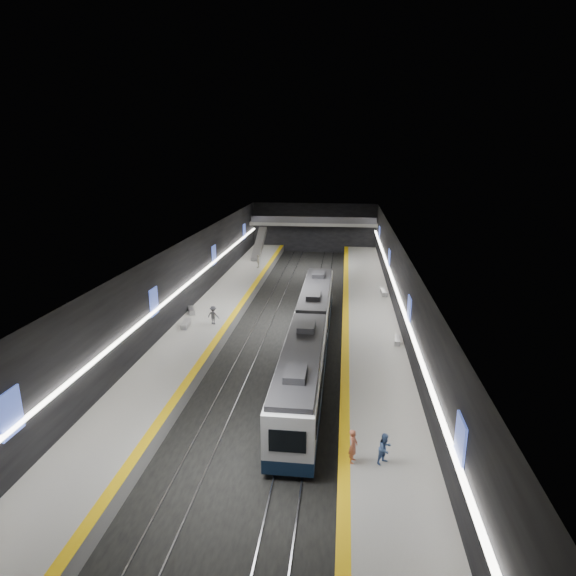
# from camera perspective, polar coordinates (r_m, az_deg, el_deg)

# --- Properties ---
(ground) EXTENTS (70.00, 70.00, 0.00)m
(ground) POSITION_cam_1_polar(r_m,az_deg,el_deg) (46.02, 0.17, -4.44)
(ground) COLOR black
(ground) RESTS_ON ground
(ceiling) EXTENTS (20.00, 70.00, 0.04)m
(ceiling) POSITION_cam_1_polar(r_m,az_deg,el_deg) (43.89, 0.18, 5.40)
(ceiling) COLOR beige
(ceiling) RESTS_ON wall_left
(wall_left) EXTENTS (0.04, 70.00, 8.00)m
(wall_left) POSITION_cam_1_polar(r_m,az_deg,el_deg) (46.96, -12.03, 0.74)
(wall_left) COLOR black
(wall_left) RESTS_ON ground
(wall_right) EXTENTS (0.04, 70.00, 8.00)m
(wall_right) POSITION_cam_1_polar(r_m,az_deg,el_deg) (44.80, 12.99, -0.05)
(wall_right) COLOR black
(wall_right) RESTS_ON ground
(wall_back) EXTENTS (20.00, 0.04, 8.00)m
(wall_back) POSITION_cam_1_polar(r_m,az_deg,el_deg) (78.94, 3.13, 7.13)
(wall_back) COLOR black
(wall_back) RESTS_ON ground
(platform_left) EXTENTS (5.00, 70.00, 1.00)m
(platform_left) POSITION_cam_1_polar(r_m,az_deg,el_deg) (47.25, -8.91, -3.44)
(platform_left) COLOR slate
(platform_left) RESTS_ON ground
(tile_surface_left) EXTENTS (5.00, 70.00, 0.02)m
(tile_surface_left) POSITION_cam_1_polar(r_m,az_deg,el_deg) (47.08, -8.94, -2.86)
(tile_surface_left) COLOR #A6A6A1
(tile_surface_left) RESTS_ON platform_left
(tactile_strip_left) EXTENTS (0.60, 70.00, 0.02)m
(tactile_strip_left) POSITION_cam_1_polar(r_m,az_deg,el_deg) (46.55, -6.33, -2.97)
(tactile_strip_left) COLOR yellow
(tactile_strip_left) RESTS_ON platform_left
(platform_right) EXTENTS (5.00, 70.00, 1.00)m
(platform_right) POSITION_cam_1_polar(r_m,az_deg,el_deg) (45.65, 9.59, -4.17)
(platform_right) COLOR slate
(platform_right) RESTS_ON ground
(tile_surface_right) EXTENTS (5.00, 70.00, 0.02)m
(tile_surface_right) POSITION_cam_1_polar(r_m,az_deg,el_deg) (45.48, 9.62, -3.57)
(tile_surface_right) COLOR #A6A6A1
(tile_surface_right) RESTS_ON platform_right
(tactile_strip_right) EXTENTS (0.60, 70.00, 0.02)m
(tactile_strip_right) POSITION_cam_1_polar(r_m,az_deg,el_deg) (45.41, 6.85, -3.47)
(tactile_strip_right) COLOR yellow
(tactile_strip_right) RESTS_ON platform_right
(rails) EXTENTS (6.52, 70.00, 0.12)m
(rails) POSITION_cam_1_polar(r_m,az_deg,el_deg) (46.00, 0.17, -4.37)
(rails) COLOR gray
(rails) RESTS_ON ground
(train) EXTENTS (2.69, 30.04, 3.60)m
(train) POSITION_cam_1_polar(r_m,az_deg,el_deg) (38.05, 2.63, -5.38)
(train) COLOR #0F2039
(train) RESTS_ON ground
(ad_posters) EXTENTS (19.94, 53.50, 2.20)m
(ad_posters) POSITION_cam_1_polar(r_m,az_deg,el_deg) (45.62, 0.32, 1.30)
(ad_posters) COLOR #455DD0
(ad_posters) RESTS_ON wall_left
(cove_light_left) EXTENTS (0.25, 68.60, 0.12)m
(cove_light_left) POSITION_cam_1_polar(r_m,az_deg,el_deg) (46.94, -11.79, 0.50)
(cove_light_left) COLOR white
(cove_light_left) RESTS_ON wall_left
(cove_light_right) EXTENTS (0.25, 68.60, 0.12)m
(cove_light_right) POSITION_cam_1_polar(r_m,az_deg,el_deg) (44.83, 12.72, -0.28)
(cove_light_right) COLOR white
(cove_light_right) RESTS_ON wall_right
(mezzanine_bridge) EXTENTS (20.00, 3.00, 1.50)m
(mezzanine_bridge) POSITION_cam_1_polar(r_m,az_deg,el_deg) (76.74, 3.04, 7.66)
(mezzanine_bridge) COLOR gray
(mezzanine_bridge) RESTS_ON wall_left
(escalator) EXTENTS (1.20, 7.50, 3.92)m
(escalator) POSITION_cam_1_polar(r_m,az_deg,el_deg) (71.20, -3.43, 5.27)
(escalator) COLOR #99999E
(escalator) RESTS_ON platform_left
(bench_left_near) EXTENTS (0.74, 1.99, 0.47)m
(bench_left_near) POSITION_cam_1_polar(r_m,az_deg,el_deg) (43.70, -12.03, -4.20)
(bench_left_near) COLOR #99999E
(bench_left_near) RESTS_ON platform_left
(bench_left_far) EXTENTS (1.20, 1.87, 0.45)m
(bench_left_far) POSITION_cam_1_polar(r_m,az_deg,el_deg) (47.27, -11.40, -2.63)
(bench_left_far) COLOR #99999E
(bench_left_far) RESTS_ON platform_left
(bench_right_near) EXTENTS (0.63, 1.66, 0.40)m
(bench_right_near) POSITION_cam_1_polar(r_m,az_deg,el_deg) (40.29, 12.84, -6.06)
(bench_right_near) COLOR #99999E
(bench_right_near) RESTS_ON platform_right
(bench_right_far) EXTENTS (0.66, 2.00, 0.48)m
(bench_right_far) POSITION_cam_1_polar(r_m,az_deg,el_deg) (53.19, 11.28, -0.52)
(bench_right_far) COLOR #99999E
(bench_right_far) RESTS_ON platform_right
(passenger_right_a) EXTENTS (0.56, 0.73, 1.78)m
(passenger_right_a) POSITION_cam_1_polar(r_m,az_deg,el_deg) (25.31, 7.73, -18.11)
(passenger_right_a) COLOR #C36749
(passenger_right_a) RESTS_ON platform_right
(passenger_right_b) EXTENTS (1.01, 1.00, 1.64)m
(passenger_right_b) POSITION_cam_1_polar(r_m,az_deg,el_deg) (25.52, 11.42, -18.18)
(passenger_right_b) COLOR #4968A0
(passenger_right_b) RESTS_ON platform_right
(passenger_left_a) EXTENTS (0.48, 1.06, 1.77)m
(passenger_left_a) POSITION_cam_1_polar(r_m,az_deg,el_deg) (64.25, -3.55, 3.18)
(passenger_left_a) COLOR silver
(passenger_left_a) RESTS_ON platform_left
(passenger_left_b) EXTENTS (1.20, 0.84, 1.69)m
(passenger_left_b) POSITION_cam_1_polar(r_m,az_deg,el_deg) (43.64, -8.85, -3.22)
(passenger_left_b) COLOR #44454D
(passenger_left_b) RESTS_ON platform_left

